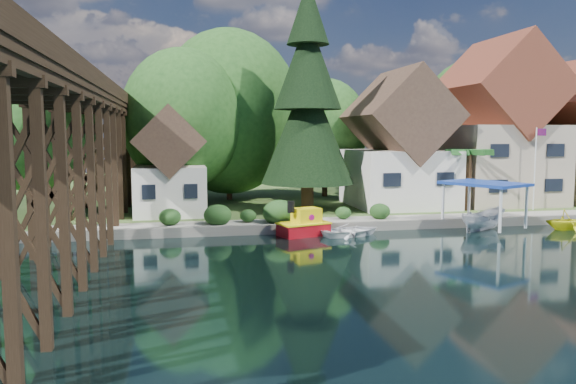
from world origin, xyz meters
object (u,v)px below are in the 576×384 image
object	(u,v)px
palm_tree	(469,154)
trestle_bridge	(72,152)
tugboat	(304,225)
house_center	(498,133)
house_left	(399,148)
boat_yellow	(567,219)
conifer	(308,101)
boat_white_a	(352,229)
shed	(170,169)
boat_canopy	(483,210)
flagpole	(537,160)

from	to	relation	value
palm_tree	trestle_bridge	bearing A→B (deg)	-165.24
trestle_bridge	tugboat	xyz separation A→B (m)	(13.22, 1.92, -4.67)
house_center	house_left	bearing A→B (deg)	-176.82
house_center	boat_yellow	world-z (taller)	house_center
house_left	conifer	world-z (taller)	conifer
palm_tree	boat_white_a	xyz separation A→B (m)	(-11.04, -5.83, -4.40)
trestle_bridge	house_left	world-z (taller)	house_left
house_center	tugboat	bearing A→B (deg)	-153.40
conifer	tugboat	xyz separation A→B (m)	(-1.91, -7.38, -8.05)
tugboat	shed	bearing A→B (deg)	138.00
tugboat	house_left	bearing A→B (deg)	42.32
trestle_bridge	boat_canopy	world-z (taller)	trestle_bridge
house_center	shed	bearing A→B (deg)	-175.76
house_center	boat_yellow	bearing A→B (deg)	-97.13
trestle_bridge	palm_tree	distance (m)	28.11
boat_white_a	trestle_bridge	bearing A→B (deg)	80.11
house_center	conifer	xyz separation A→B (m)	(-16.86, -2.02, 2.31)
house_center	tugboat	world-z (taller)	house_center
palm_tree	tugboat	size ratio (longest dim) A/B	1.40
shed	boat_yellow	distance (m)	27.28
shed	tugboat	xyz separation A→B (m)	(8.22, -7.40, -3.15)
shed	boat_canopy	distance (m)	21.77
trestle_bridge	house_left	size ratio (longest dim) A/B	4.01
trestle_bridge	tugboat	bearing A→B (deg)	8.28
trestle_bridge	palm_tree	xyz separation A→B (m)	(27.18, 7.16, -0.55)
house_left	flagpole	bearing A→B (deg)	-24.64
tugboat	boat_yellow	distance (m)	17.48
shed	boat_white_a	bearing A→B (deg)	-35.67
house_left	house_center	distance (m)	9.10
tugboat	boat_canopy	size ratio (longest dim) A/B	0.59
house_left	tugboat	xyz separation A→B (m)	(-9.78, -8.90, -4.46)
flagpole	boat_canopy	world-z (taller)	flagpole
trestle_bridge	conifer	distance (m)	18.09
boat_yellow	shed	bearing A→B (deg)	77.77
house_center	flagpole	world-z (taller)	house_center
tugboat	boat_white_a	world-z (taller)	tugboat
trestle_bridge	boat_yellow	world-z (taller)	trestle_bridge
house_left	shed	size ratio (longest dim) A/B	1.40
flagpole	boat_white_a	size ratio (longest dim) A/B	1.63
tugboat	boat_yellow	xyz separation A→B (m)	(17.43, -1.36, 0.06)
house_left	boat_canopy	bearing A→B (deg)	-77.19
tugboat	boat_canopy	world-z (taller)	boat_canopy
palm_tree	tugboat	distance (m)	15.47
house_center	boat_white_a	size ratio (longest dim) A/B	3.60
boat_white_a	house_left	bearing A→B (deg)	-50.45
boat_white_a	conifer	bearing A→B (deg)	-7.43
house_center	boat_yellow	size ratio (longest dim) A/B	4.95
conifer	tugboat	distance (m)	11.09
flagpole	boat_canopy	distance (m)	9.36
house_left	shed	bearing A→B (deg)	-175.23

